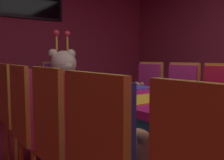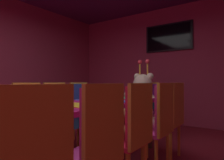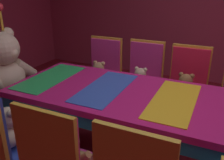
% 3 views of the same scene
% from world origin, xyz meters
% --- Properties ---
extents(wall_back, '(5.20, 0.12, 2.80)m').
position_xyz_m(wall_back, '(0.00, 3.20, 1.40)').
color(wall_back, '#99334C').
rests_on(wall_back, ground_plane).
extents(banquet_table, '(0.90, 2.79, 0.75)m').
position_xyz_m(banquet_table, '(0.00, 0.00, 0.66)').
color(banquet_table, '#C61E72').
rests_on(banquet_table, ground_plane).
extents(chair_left_2, '(0.42, 0.41, 0.98)m').
position_xyz_m(chair_left_2, '(-0.80, 0.01, 0.60)').
color(chair_left_2, red).
rests_on(chair_left_2, ground_plane).
extents(teddy_left_2, '(0.26, 0.33, 0.32)m').
position_xyz_m(teddy_left_2, '(-0.66, 0.01, 0.59)').
color(teddy_left_2, tan).
rests_on(teddy_left_2, chair_left_2).
extents(chair_left_3, '(0.42, 0.41, 0.98)m').
position_xyz_m(chair_left_3, '(-0.83, 0.51, 0.60)').
color(chair_left_3, '#CC338C').
rests_on(chair_left_3, ground_plane).
extents(teddy_left_3, '(0.22, 0.28, 0.27)m').
position_xyz_m(teddy_left_3, '(-0.68, 0.51, 0.57)').
color(teddy_left_3, '#9E7247').
rests_on(teddy_left_3, chair_left_3).
extents(chair_left_4, '(0.42, 0.41, 0.98)m').
position_xyz_m(chair_left_4, '(-0.82, 1.04, 0.60)').
color(chair_left_4, '#2D47B2').
rests_on(chair_left_4, ground_plane).
extents(teddy_left_4, '(0.26, 0.34, 0.32)m').
position_xyz_m(teddy_left_4, '(-0.68, 1.04, 0.60)').
color(teddy_left_4, beige).
rests_on(teddy_left_4, chair_left_4).
extents(chair_right_2, '(0.42, 0.41, 0.98)m').
position_xyz_m(chair_right_2, '(0.80, 0.01, 0.60)').
color(chair_right_2, red).
rests_on(chair_right_2, ground_plane).
extents(teddy_right_2, '(0.23, 0.30, 0.28)m').
position_xyz_m(teddy_right_2, '(0.66, 0.01, 0.58)').
color(teddy_right_2, olive).
rests_on(teddy_right_2, chair_right_2).
extents(chair_right_3, '(0.42, 0.41, 0.98)m').
position_xyz_m(chair_right_3, '(0.84, 0.51, 0.60)').
color(chair_right_3, '#CC338C').
rests_on(chair_right_3, ground_plane).
extents(teddy_right_3, '(0.22, 0.28, 0.26)m').
position_xyz_m(teddy_right_3, '(0.70, 0.51, 0.57)').
color(teddy_right_3, beige).
rests_on(teddy_right_3, chair_right_3).
extents(chair_right_4, '(0.42, 0.41, 0.98)m').
position_xyz_m(chair_right_4, '(0.81, 1.02, 0.60)').
color(chair_right_4, '#CC338C').
rests_on(chair_right_4, ground_plane).
extents(teddy_right_4, '(0.23, 0.29, 0.28)m').
position_xyz_m(teddy_right_4, '(0.66, 1.02, 0.58)').
color(teddy_right_4, tan).
rests_on(teddy_right_4, chair_right_4).
extents(throne_chair, '(0.41, 0.42, 0.98)m').
position_xyz_m(throne_chair, '(0.00, 1.94, 0.60)').
color(throne_chair, purple).
rests_on(throne_chair, ground_plane).
extents(king_teddy_bear, '(0.74, 0.57, 0.95)m').
position_xyz_m(king_teddy_bear, '(0.00, 1.77, 0.76)').
color(king_teddy_bear, beige).
rests_on(king_teddy_bear, throne_chair).
extents(wall_tv, '(1.12, 0.06, 0.65)m').
position_xyz_m(wall_tv, '(0.00, 3.11, 2.05)').
color(wall_tv, black).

